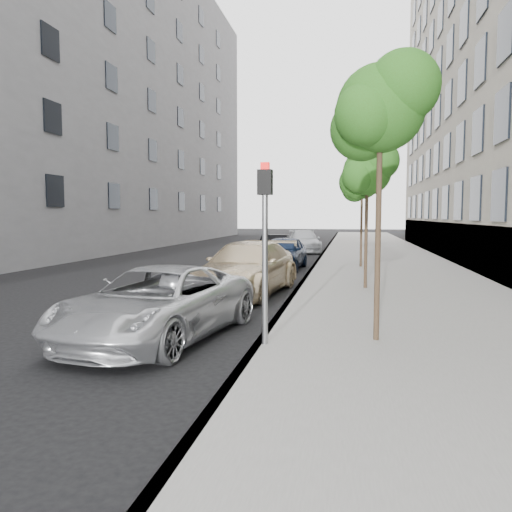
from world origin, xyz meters
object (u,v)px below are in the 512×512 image
(tree_far, at_px, (363,182))
(signal_pole, at_px, (265,231))
(suv, at_px, (247,268))
(sedan_blue, at_px, (283,253))
(minivan, at_px, (158,303))
(sedan_black, at_px, (274,247))
(sedan_rear, at_px, (304,241))
(tree_near, at_px, (382,108))
(tree_mid, at_px, (368,171))

(tree_far, bearing_deg, signal_pole, -98.03)
(signal_pole, bearing_deg, suv, 106.40)
(signal_pole, bearing_deg, sedan_blue, 98.12)
(minivan, height_order, suv, suv)
(sedan_black, distance_m, sedan_rear, 5.53)
(tree_far, distance_m, sedan_blue, 4.56)
(tree_near, height_order, tree_mid, tree_near)
(minivan, xyz_separation_m, sedan_blue, (0.70, 12.78, 0.04))
(suv, relative_size, sedan_blue, 1.25)
(tree_mid, bearing_deg, sedan_black, 112.38)
(tree_near, height_order, signal_pole, tree_near)
(signal_pole, xyz_separation_m, minivan, (-2.13, 0.51, -1.39))
(tree_mid, relative_size, minivan, 0.89)
(tree_near, xyz_separation_m, sedan_black, (-4.47, 17.36, -3.53))
(signal_pole, relative_size, sedan_rear, 0.64)
(minivan, bearing_deg, signal_pole, -4.24)
(tree_far, xyz_separation_m, signal_pole, (-1.93, -13.66, -1.72))
(signal_pole, relative_size, sedan_black, 0.78)
(minivan, distance_m, sedan_black, 17.51)
(signal_pole, xyz_separation_m, sedan_blue, (-1.44, 13.29, -1.35))
(sedan_blue, bearing_deg, signal_pole, -81.06)
(tree_near, xyz_separation_m, tree_far, (0.00, 13.00, -0.40))
(tree_mid, xyz_separation_m, suv, (-3.54, -0.92, -2.90))
(suv, relative_size, sedan_rear, 1.11)
(tree_near, xyz_separation_m, suv, (-3.54, 5.58, -3.41))
(sedan_black, bearing_deg, tree_near, -76.16)
(tree_near, height_order, sedan_black, tree_near)
(tree_mid, relative_size, signal_pole, 1.42)
(minivan, relative_size, suv, 0.93)
(sedan_blue, xyz_separation_m, sedan_black, (-1.11, 4.73, -0.07))
(tree_mid, height_order, sedan_rear, tree_mid)
(minivan, distance_m, suv, 5.76)
(suv, height_order, sedan_blue, suv)
(tree_far, relative_size, minivan, 0.92)
(tree_near, bearing_deg, sedan_blue, 104.91)
(tree_far, xyz_separation_m, sedan_rear, (-3.39, 9.77, -3.09))
(tree_mid, relative_size, sedan_blue, 1.03)
(tree_mid, distance_m, sedan_rear, 16.89)
(tree_near, distance_m, suv, 7.44)
(signal_pole, bearing_deg, tree_far, 83.92)
(sedan_rear, bearing_deg, sedan_black, -110.91)
(tree_mid, height_order, signal_pole, tree_mid)
(signal_pole, distance_m, suv, 6.58)
(signal_pole, height_order, sedan_blue, signal_pole)
(suv, height_order, sedan_black, suv)
(minivan, distance_m, sedan_blue, 12.80)
(tree_near, relative_size, sedan_blue, 1.16)
(tree_near, height_order, minivan, tree_near)
(minivan, xyz_separation_m, suv, (0.53, 5.73, 0.09))
(tree_mid, bearing_deg, tree_far, 90.00)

